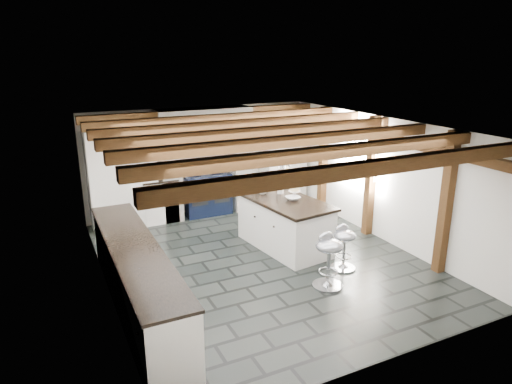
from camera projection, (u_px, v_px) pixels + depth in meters
name	position (u px, v px, depth m)	size (l,w,h in m)	color
ground	(261.00, 260.00, 7.79)	(6.00, 6.00, 0.00)	black
room_shell	(198.00, 184.00, 8.44)	(6.00, 6.03, 6.00)	white
range_cooker	(206.00, 193.00, 9.96)	(1.00, 0.63, 0.99)	black
kitchen_island	(285.00, 223.00, 8.20)	(1.19, 1.95, 1.22)	white
bar_stool_near	(344.00, 242.00, 7.37)	(0.40, 0.40, 0.75)	silver
bar_stool_far	(328.00, 254.00, 6.78)	(0.49, 0.49, 0.85)	silver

